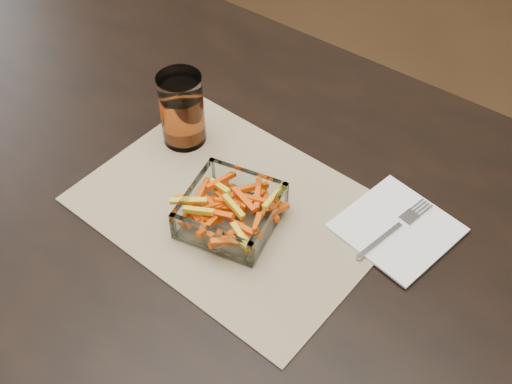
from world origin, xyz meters
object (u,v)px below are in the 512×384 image
Objects in this scene: tumbler at (182,112)px; fork at (397,227)px; glass_bowl at (231,213)px; dining_table at (208,221)px.

fork is (0.38, 0.04, -0.05)m from tumbler.
dining_table is at bearing 156.15° from glass_bowl.
tumbler is 0.39m from fork.
dining_table is 12.54× the size of tumbler.
tumbler reaches higher than fork.
glass_bowl reaches higher than dining_table.
tumbler reaches higher than dining_table.
glass_bowl is 0.97× the size of fork.
glass_bowl is at bearing -29.05° from tumbler.
glass_bowl is 1.22× the size of tumbler.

